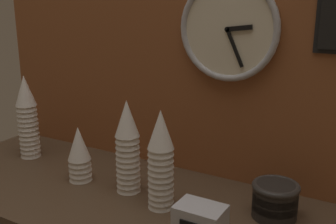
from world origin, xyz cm
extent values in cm
cube|color=#4C3826|center=(0.00, 0.00, -2.00)|extent=(160.00, 56.00, 4.00)
cube|color=brown|center=(0.00, 26.50, 52.50)|extent=(160.00, 3.00, 105.00)
cone|color=white|center=(3.48, -1.49, 5.49)|extent=(7.36, 7.36, 10.97)
cone|color=white|center=(3.48, -1.49, 7.24)|extent=(7.36, 7.36, 10.97)
cone|color=white|center=(3.48, -1.49, 9.00)|extent=(7.36, 7.36, 10.97)
cone|color=white|center=(3.48, -1.49, 10.76)|extent=(7.36, 7.36, 10.97)
cone|color=white|center=(3.48, -1.49, 12.52)|extent=(7.36, 7.36, 10.97)
cone|color=white|center=(3.48, -1.49, 14.28)|extent=(7.36, 7.36, 10.97)
cone|color=white|center=(3.48, -1.49, 16.03)|extent=(7.36, 7.36, 10.97)
cone|color=white|center=(3.48, -1.49, 17.79)|extent=(7.36, 7.36, 10.97)
cone|color=white|center=(3.48, -1.49, 19.55)|extent=(7.36, 7.36, 10.97)
cone|color=white|center=(3.48, -1.49, 21.31)|extent=(7.36, 7.36, 10.97)
cone|color=white|center=(3.48, -1.49, 23.06)|extent=(7.36, 7.36, 10.97)
cone|color=white|center=(-57.71, 7.05, 5.49)|extent=(7.36, 7.36, 10.97)
cone|color=white|center=(-57.71, 7.05, 7.24)|extent=(7.36, 7.36, 10.97)
cone|color=white|center=(-57.71, 7.05, 9.00)|extent=(7.36, 7.36, 10.97)
cone|color=white|center=(-57.71, 7.05, 10.76)|extent=(7.36, 7.36, 10.97)
cone|color=white|center=(-57.71, 7.05, 12.52)|extent=(7.36, 7.36, 10.97)
cone|color=white|center=(-57.71, 7.05, 14.28)|extent=(7.36, 7.36, 10.97)
cone|color=white|center=(-57.71, 7.05, 16.03)|extent=(7.36, 7.36, 10.97)
cone|color=white|center=(-57.71, 7.05, 17.79)|extent=(7.36, 7.36, 10.97)
cone|color=white|center=(-57.71, 7.05, 19.55)|extent=(7.36, 7.36, 10.97)
cone|color=white|center=(-57.71, 7.05, 21.31)|extent=(7.36, 7.36, 10.97)
cone|color=white|center=(-57.71, 7.05, 23.06)|extent=(7.36, 7.36, 10.97)
cone|color=white|center=(-57.71, 7.05, 24.82)|extent=(7.36, 7.36, 10.97)
cone|color=white|center=(-28.07, 0.67, 5.49)|extent=(7.36, 7.36, 10.97)
cone|color=white|center=(-28.07, 0.67, 7.24)|extent=(7.36, 7.36, 10.97)
cone|color=white|center=(-28.07, 0.67, 9.00)|extent=(7.36, 7.36, 10.97)
cone|color=white|center=(-28.07, 0.67, 10.76)|extent=(7.36, 7.36, 10.97)
cone|color=white|center=(-28.07, 0.67, 12.52)|extent=(7.36, 7.36, 10.97)
cone|color=white|center=(-10.27, 2.26, 5.49)|extent=(7.36, 7.36, 10.97)
cone|color=white|center=(-10.27, 2.26, 7.24)|extent=(7.36, 7.36, 10.97)
cone|color=white|center=(-10.27, 2.26, 9.00)|extent=(7.36, 7.36, 10.97)
cone|color=white|center=(-10.27, 2.26, 10.76)|extent=(7.36, 7.36, 10.97)
cone|color=white|center=(-10.27, 2.26, 12.52)|extent=(7.36, 7.36, 10.97)
cone|color=white|center=(-10.27, 2.26, 14.28)|extent=(7.36, 7.36, 10.97)
cone|color=white|center=(-10.27, 2.26, 16.03)|extent=(7.36, 7.36, 10.97)
cone|color=white|center=(-10.27, 2.26, 17.79)|extent=(7.36, 7.36, 10.97)
cone|color=white|center=(-10.27, 2.26, 19.55)|extent=(7.36, 7.36, 10.97)
cone|color=white|center=(-10.27, 2.26, 21.31)|extent=(7.36, 7.36, 10.97)
cone|color=white|center=(-10.27, 2.26, 23.06)|extent=(7.36, 7.36, 10.97)
cylinder|color=black|center=(32.71, 9.24, 2.32)|extent=(12.09, 12.09, 4.63)
cylinder|color=black|center=(32.71, 9.24, 4.80)|extent=(12.09, 12.09, 4.63)
cylinder|color=black|center=(32.71, 9.24, 7.28)|extent=(12.09, 12.09, 4.63)
torus|color=#302D2A|center=(32.71, 9.24, 8.90)|extent=(12.79, 12.79, 1.67)
cylinder|color=beige|center=(11.71, 23.90, 48.07)|extent=(30.21, 1.80, 30.21)
torus|color=#B2B2B7|center=(11.71, 23.09, 48.07)|extent=(30.98, 1.98, 30.98)
cube|color=black|center=(15.45, 22.60, 48.55)|extent=(7.66, 0.60, 2.31)
cube|color=black|center=(14.25, 22.60, 42.76)|extent=(5.95, 0.60, 11.03)
cylinder|color=black|center=(11.71, 22.60, 48.07)|extent=(1.51, 0.60, 1.51)
camera|label=1|loc=(58.65, -93.15, 58.93)|focal=45.00mm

